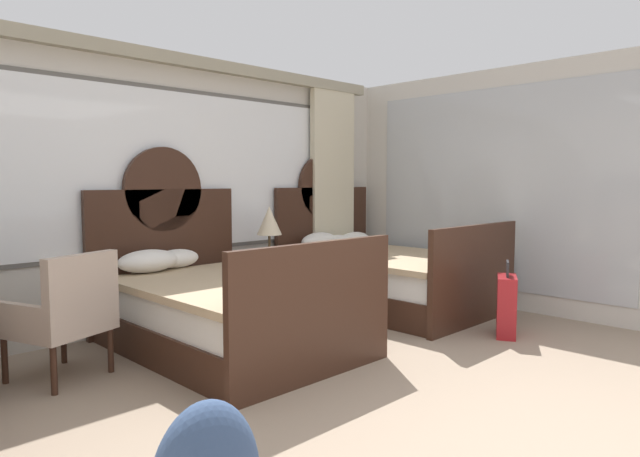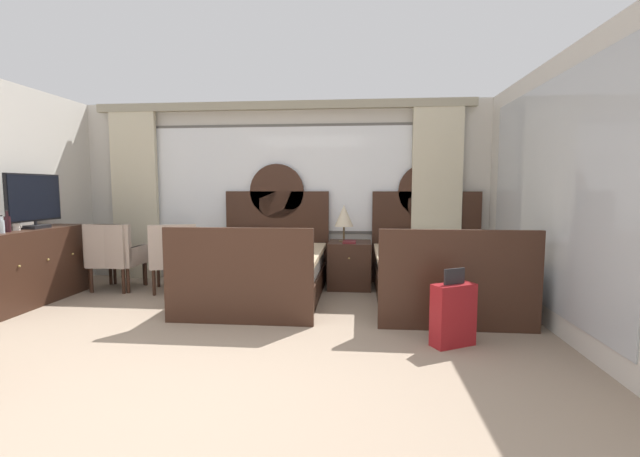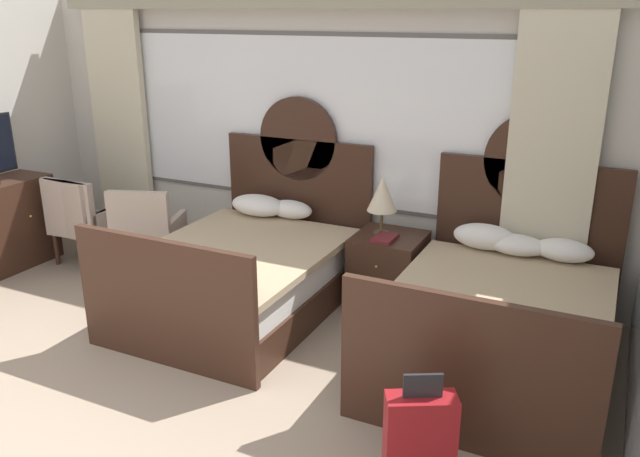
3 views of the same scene
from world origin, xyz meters
name	(u,v)px [view 3 (image 3 of 3)]	position (x,y,z in m)	size (l,w,h in m)	color
wall_back_window	(307,132)	(0.00, 3.78, 1.42)	(6.14, 0.22, 2.70)	beige
bed_near_window	(246,269)	(-0.07, 2.70, 0.36)	(1.57, 2.18, 1.77)	#382116
bed_near_mirror	(499,318)	(2.15, 2.71, 0.37)	(1.57, 2.18, 1.77)	#382116
nightstand_between_beds	(388,270)	(1.04, 3.33, 0.33)	(0.60, 0.62, 0.65)	#382116
table_lamp_on_nightstand	(382,195)	(0.96, 3.34, 1.01)	(0.27, 0.27, 0.52)	brown
book_on_nightstand	(385,238)	(1.04, 3.21, 0.67)	(0.18, 0.26, 0.03)	maroon
armchair_by_window_left	(147,229)	(-1.33, 2.88, 0.50)	(0.77, 0.77, 0.93)	#B29E8E
armchair_by_window_centre	(83,218)	(-2.18, 2.88, 0.50)	(0.64, 0.64, 0.93)	#B29E8E
armchair_by_window_right	(82,218)	(-2.19, 2.88, 0.50)	(0.65, 0.65, 0.93)	#B29E8E
suitcase_on_floor	(420,439)	(2.02, 1.18, 0.29)	(0.43, 0.33, 0.70)	maroon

